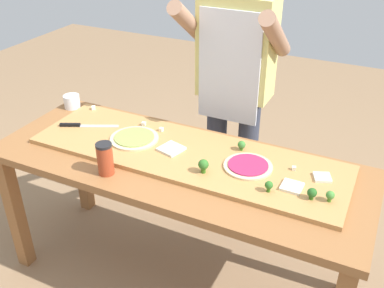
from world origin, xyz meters
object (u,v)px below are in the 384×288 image
at_px(broccoli_floret_center_right, 269,186).
at_px(cheese_crumble_c, 144,124).
at_px(chefs_knife, 81,125).
at_px(pizza_whole_pesto_green, 134,138).
at_px(pizza_slice_far_left, 292,187).
at_px(sauce_jar, 105,159).
at_px(cook_center, 235,79).
at_px(flour_cup, 72,102).
at_px(broccoli_floret_center_left, 330,195).
at_px(broccoli_floret_front_right, 242,145).
at_px(prep_table, 178,179).
at_px(cheese_crumble_d, 161,129).
at_px(pizza_slice_near_right, 322,177).
at_px(cheese_crumble_a, 294,168).
at_px(broccoli_floret_back_left, 312,193).
at_px(pizza_whole_beet_magenta, 248,166).
at_px(broccoli_floret_back_mid, 203,165).
at_px(cheese_crumble_b, 93,108).
at_px(pizza_slice_far_right, 171,149).

xyz_separation_m(broccoli_floret_center_right, cheese_crumble_c, (-0.78, 0.28, -0.02)).
height_order(chefs_knife, pizza_whole_pesto_green, same).
distance_m(pizza_slice_far_left, sauce_jar, 0.83).
bearing_deg(pizza_slice_far_left, cook_center, 130.29).
distance_m(broccoli_floret_center_right, flour_cup, 1.35).
relative_size(chefs_knife, broccoli_floret_center_left, 5.91).
xyz_separation_m(broccoli_floret_front_right, cheese_crumble_c, (-0.56, 0.01, -0.02)).
bearing_deg(prep_table, broccoli_floret_center_left, -2.88).
distance_m(broccoli_floret_front_right, cheese_crumble_c, 0.56).
xyz_separation_m(pizza_whole_pesto_green, cheese_crumble_d, (0.08, 0.14, 0.00)).
bearing_deg(cheese_crumble_d, chefs_knife, -161.19).
bearing_deg(pizza_slice_far_left, pizza_slice_near_right, 50.95).
xyz_separation_m(broccoli_floret_center_right, broccoli_floret_center_left, (0.25, 0.04, -0.00)).
distance_m(cheese_crumble_a, cook_center, 0.68).
bearing_deg(flour_cup, broccoli_floret_center_right, -14.31).
xyz_separation_m(pizza_slice_near_right, cheese_crumble_a, (-0.13, 0.01, 0.00)).
relative_size(pizza_slice_near_right, sauce_jar, 0.47).
relative_size(chefs_knife, cheese_crumble_a, 16.74).
relative_size(broccoli_floret_back_left, cook_center, 0.03).
distance_m(pizza_whole_beet_magenta, cheese_crumble_d, 0.55).
distance_m(pizza_whole_beet_magenta, pizza_slice_far_left, 0.23).
bearing_deg(pizza_whole_pesto_green, cheese_crumble_a, 5.40).
xyz_separation_m(cheese_crumble_a, cheese_crumble_d, (-0.72, 0.06, 0.00)).
bearing_deg(pizza_slice_far_left, broccoli_floret_back_left, -24.76).
xyz_separation_m(pizza_whole_beet_magenta, broccoli_floret_center_left, (0.39, -0.10, 0.02)).
bearing_deg(broccoli_floret_back_left, pizza_slice_near_right, 86.36).
distance_m(broccoli_floret_back_left, cheese_crumble_c, 0.99).
xyz_separation_m(broccoli_floret_back_mid, cheese_crumble_c, (-0.48, 0.27, -0.03)).
height_order(broccoli_floret_center_right, cheese_crumble_b, broccoli_floret_center_right).
bearing_deg(pizza_slice_far_left, cheese_crumble_a, 101.31).
xyz_separation_m(prep_table, flour_cup, (-0.83, 0.25, 0.14)).
xyz_separation_m(pizza_slice_far_right, cheese_crumble_c, (-0.25, 0.16, 0.00)).
height_order(pizza_slice_far_left, cheese_crumble_c, cheese_crumble_c).
xyz_separation_m(broccoli_floret_back_left, cheese_crumble_a, (-0.12, 0.18, -0.02)).
bearing_deg(chefs_knife, flour_cup, 137.55).
distance_m(pizza_whole_beet_magenta, broccoli_floret_center_right, 0.20).
bearing_deg(broccoli_floret_back_left, pizza_slice_far_left, 155.24).
bearing_deg(pizza_slice_far_left, pizza_whole_beet_magenta, 162.59).
bearing_deg(cheese_crumble_b, broccoli_floret_back_mid, -20.63).
bearing_deg(cheese_crumble_a, cheese_crumble_b, 174.38).
relative_size(chefs_knife, pizza_slice_far_right, 2.76).
xyz_separation_m(pizza_whole_pesto_green, pizza_slice_near_right, (0.94, 0.06, -0.00)).
relative_size(chefs_knife, sauce_jar, 1.90).
distance_m(broccoli_floret_center_right, cheese_crumble_c, 0.83).
bearing_deg(pizza_slice_far_left, pizza_whole_pesto_green, 175.64).
xyz_separation_m(pizza_slice_far_right, cheese_crumble_a, (0.59, 0.09, 0.00)).
bearing_deg(pizza_slice_far_left, cheese_crumble_b, 168.17).
height_order(pizza_slice_far_right, cook_center, cook_center).
bearing_deg(pizza_whole_beet_magenta, cheese_crumble_a, 19.65).
relative_size(broccoli_floret_center_right, cheese_crumble_a, 2.92).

